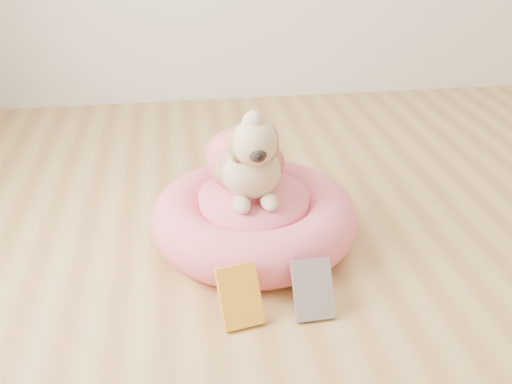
{
  "coord_description": "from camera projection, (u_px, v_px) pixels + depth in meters",
  "views": [
    {
      "loc": [
        -0.76,
        -0.98,
        1.11
      ],
      "look_at": [
        -0.52,
        0.67,
        0.22
      ],
      "focal_mm": 40.0,
      "sensor_mm": 36.0,
      "label": 1
    }
  ],
  "objects": [
    {
      "name": "floor",
      "position": [
        491.0,
        372.0,
        1.48
      ],
      "size": [
        4.5,
        4.5,
        0.0
      ],
      "primitive_type": "plane",
      "color": "#AA7D46",
      "rests_on": "ground"
    },
    {
      "name": "pet_bed",
      "position": [
        254.0,
        218.0,
        1.99
      ],
      "size": [
        0.72,
        0.72,
        0.18
      ],
      "color": "#FC627B",
      "rests_on": "floor"
    },
    {
      "name": "dog",
      "position": [
        247.0,
        144.0,
        1.91
      ],
      "size": [
        0.33,
        0.47,
        0.33
      ],
      "primitive_type": null,
      "rotation": [
        0.0,
        0.0,
        0.04
      ],
      "color": "brown",
      "rests_on": "pet_bed"
    },
    {
      "name": "book_yellow",
      "position": [
        240.0,
        296.0,
        1.62
      ],
      "size": [
        0.14,
        0.13,
        0.16
      ],
      "primitive_type": "cube",
      "rotation": [
        -0.53,
        0.0,
        0.2
      ],
      "color": "yellow",
      "rests_on": "floor"
    },
    {
      "name": "book_white",
      "position": [
        313.0,
        289.0,
        1.66
      ],
      "size": [
        0.12,
        0.12,
        0.16
      ],
      "primitive_type": "cube",
      "rotation": [
        -0.59,
        0.0,
        0.04
      ],
      "color": "silver",
      "rests_on": "floor"
    }
  ]
}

